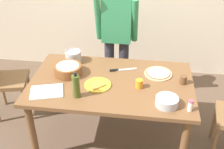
% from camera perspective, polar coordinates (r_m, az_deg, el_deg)
% --- Properties ---
extents(ground, '(8.00, 8.00, 0.00)m').
position_cam_1_polar(ground, '(3.23, -0.12, -12.71)').
color(ground, brown).
extents(dining_table, '(1.60, 0.96, 0.76)m').
position_cam_1_polar(dining_table, '(2.80, -0.14, -2.98)').
color(dining_table, brown).
rests_on(dining_table, ground).
extents(person_cook, '(0.49, 0.25, 1.62)m').
position_cam_1_polar(person_cook, '(3.33, 0.97, 8.41)').
color(person_cook, '#2D2D38').
rests_on(person_cook, ground).
extents(chair_wooden_left, '(0.48, 0.48, 0.95)m').
position_cam_1_polar(chair_wooden_left, '(3.48, -21.53, -0.27)').
color(chair_wooden_left, brown).
rests_on(chair_wooden_left, ground).
extents(pizza_raw_on_board, '(0.28, 0.28, 0.02)m').
position_cam_1_polar(pizza_raw_on_board, '(2.90, 9.44, 0.23)').
color(pizza_raw_on_board, beige).
rests_on(pizza_raw_on_board, dining_table).
extents(plate_with_slice, '(0.26, 0.26, 0.02)m').
position_cam_1_polar(plate_with_slice, '(2.69, -2.95, -2.13)').
color(plate_with_slice, gold).
rests_on(plate_with_slice, dining_table).
extents(popcorn_bowl, '(0.28, 0.28, 0.11)m').
position_cam_1_polar(popcorn_bowl, '(2.87, -9.00, 1.15)').
color(popcorn_bowl, brown).
rests_on(popcorn_bowl, dining_table).
extents(mixing_bowl_steel, '(0.20, 0.20, 0.08)m').
position_cam_1_polar(mixing_bowl_steel, '(2.47, 11.14, -5.44)').
color(mixing_bowl_steel, '#B7B7BC').
rests_on(mixing_bowl_steel, dining_table).
extents(olive_oil_bottle, '(0.07, 0.07, 0.26)m').
position_cam_1_polar(olive_oil_bottle, '(2.50, -7.34, -2.35)').
color(olive_oil_bottle, '#47561E').
rests_on(olive_oil_bottle, dining_table).
extents(steel_pot, '(0.17, 0.17, 0.13)m').
position_cam_1_polar(steel_pot, '(3.08, -7.94, 3.68)').
color(steel_pot, '#B7B7BC').
rests_on(steel_pot, dining_table).
extents(cup_orange, '(0.07, 0.07, 0.08)m').
position_cam_1_polar(cup_orange, '(2.65, 5.59, -1.88)').
color(cup_orange, orange).
rests_on(cup_orange, dining_table).
extents(cup_small_brown, '(0.07, 0.07, 0.08)m').
position_cam_1_polar(cup_small_brown, '(2.78, 14.35, -1.04)').
color(cup_small_brown, brown).
rests_on(cup_small_brown, dining_table).
extents(salt_shaker, '(0.04, 0.04, 0.11)m').
position_cam_1_polar(salt_shaker, '(2.45, 15.75, -6.12)').
color(salt_shaker, white).
rests_on(salt_shaker, dining_table).
extents(cutting_board_white, '(0.35, 0.30, 0.01)m').
position_cam_1_polar(cutting_board_white, '(2.67, -13.18, -3.42)').
color(cutting_board_white, white).
rests_on(cutting_board_white, dining_table).
extents(chef_knife, '(0.28, 0.12, 0.02)m').
position_cam_1_polar(chef_knife, '(2.92, 1.60, 0.96)').
color(chef_knife, silver).
rests_on(chef_knife, dining_table).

